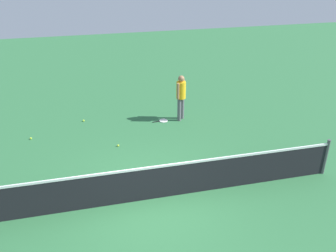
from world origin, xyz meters
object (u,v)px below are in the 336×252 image
player_near_side (181,94)px  tennis_ball_by_net (84,121)px  tennis_ball_near_player (118,145)px  tennis_ball_baseline (31,138)px  tennis_ball_midcourt (145,185)px  tennis_racket_near_player (163,121)px

player_near_side → tennis_ball_by_net: size_ratio=25.76×
tennis_ball_near_player → tennis_ball_baseline: bearing=-23.0°
player_near_side → tennis_ball_near_player: 3.08m
tennis_ball_midcourt → tennis_ball_baseline: bearing=-47.3°
tennis_racket_near_player → tennis_ball_midcourt: tennis_ball_midcourt is taller
player_near_side → tennis_ball_near_player: (2.51, 1.50, -0.98)m
tennis_ball_by_net → tennis_ball_baseline: bearing=29.2°
tennis_ball_near_player → tennis_ball_by_net: size_ratio=1.00×
tennis_ball_by_net → tennis_ball_baseline: (1.76, 0.99, 0.00)m
player_near_side → tennis_ball_baseline: 5.38m
player_near_side → tennis_ball_by_net: player_near_side is taller
player_near_side → tennis_ball_midcourt: 4.44m
tennis_racket_near_player → tennis_ball_by_net: 2.91m
player_near_side → tennis_ball_midcourt: (2.05, 3.82, -0.98)m
tennis_ball_midcourt → tennis_ball_baseline: 4.76m
tennis_ball_near_player → tennis_ball_by_net: (1.01, -2.17, 0.00)m
tennis_racket_near_player → tennis_ball_near_player: 2.37m
tennis_ball_by_net → player_near_side: bearing=169.2°
tennis_ball_midcourt → tennis_ball_baseline: (3.23, -3.50, 0.00)m
player_near_side → tennis_ball_baseline: player_near_side is taller
tennis_racket_near_player → tennis_ball_baseline: bearing=4.0°
tennis_ball_near_player → player_near_side: bearing=-149.1°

